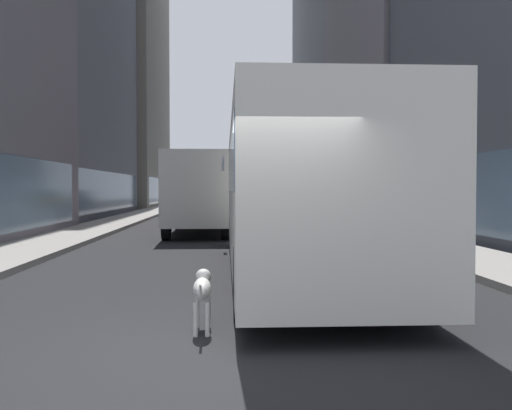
{
  "coord_description": "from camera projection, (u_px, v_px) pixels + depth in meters",
  "views": [
    {
      "loc": [
        -0.18,
        -6.28,
        1.75
      ],
      "look_at": [
        0.48,
        5.83,
        1.4
      ],
      "focal_mm": 39.31,
      "sensor_mm": 36.0,
      "label": 1
    }
  ],
  "objects": [
    {
      "name": "building_left_far",
      "position": [
        107.0,
        11.0,
        55.33
      ],
      "size": [
        10.4,
        19.18,
        38.69
      ],
      "color": "gray",
      "rests_on": "ground"
    },
    {
      "name": "car_black_suv",
      "position": [
        306.0,
        214.0,
        20.8
      ],
      "size": [
        1.76,
        4.19,
        1.62
      ],
      "color": "black",
      "rests_on": "ground"
    },
    {
      "name": "ground_plane",
      "position": [
        228.0,
        213.0,
        41.26
      ],
      "size": [
        120.0,
        120.0,
        0.0
      ],
      "primitive_type": "plane",
      "color": "#232326"
    },
    {
      "name": "sidewalk_right",
      "position": [
        305.0,
        212.0,
        41.56
      ],
      "size": [
        2.4,
        110.0,
        0.15
      ],
      "primitive_type": "cube",
      "color": "#9E9991",
      "rests_on": "ground"
    },
    {
      "name": "sidewalk_left",
      "position": [
        150.0,
        212.0,
        40.95
      ],
      "size": [
        2.4,
        110.0,
        0.15
      ],
      "primitive_type": "cube",
      "color": "#9E9991",
      "rests_on": "ground"
    },
    {
      "name": "car_grey_wagon",
      "position": [
        214.0,
        199.0,
        50.63
      ],
      "size": [
        1.94,
        4.68,
        1.62
      ],
      "color": "slate",
      "rests_on": "ground"
    },
    {
      "name": "building_right_far",
      "position": [
        349.0,
        62.0,
        54.87
      ],
      "size": [
        8.34,
        23.48,
        28.35
      ],
      "color": "slate",
      "rests_on": "ground"
    },
    {
      "name": "car_silver_sedan",
      "position": [
        282.0,
        207.0,
        29.61
      ],
      "size": [
        1.7,
        4.03,
        1.62
      ],
      "color": "#B7BABF",
      "rests_on": "ground"
    },
    {
      "name": "transit_bus",
      "position": [
        292.0,
        188.0,
        11.6
      ],
      "size": [
        2.78,
        11.53,
        3.05
      ],
      "color": "silver",
      "rests_on": "ground"
    },
    {
      "name": "dalmatian_dog",
      "position": [
        202.0,
        289.0,
        6.88
      ],
      "size": [
        0.22,
        0.96,
        0.72
      ],
      "color": "white",
      "rests_on": "ground"
    },
    {
      "name": "car_yellow_taxi",
      "position": [
        258.0,
        199.0,
        52.06
      ],
      "size": [
        1.71,
        4.1,
        1.62
      ],
      "color": "yellow",
      "rests_on": "ground"
    },
    {
      "name": "box_truck",
      "position": [
        199.0,
        191.0,
        21.75
      ],
      "size": [
        2.3,
        7.5,
        3.05
      ],
      "color": "#A51919",
      "rests_on": "ground"
    }
  ]
}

